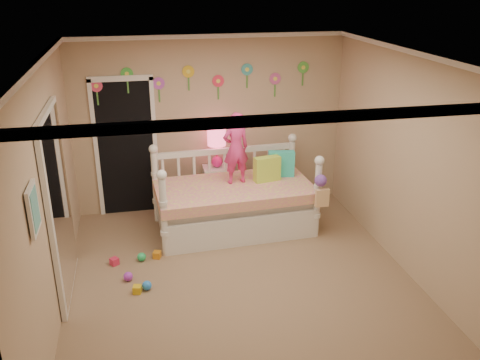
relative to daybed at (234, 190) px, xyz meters
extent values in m
cube|color=#7F684C|center=(-0.18, -1.39, -0.59)|extent=(4.00, 4.50, 0.01)
cube|color=white|center=(-0.18, -1.39, 2.01)|extent=(4.00, 4.50, 0.01)
cube|color=tan|center=(-0.18, 0.86, 0.71)|extent=(4.00, 0.01, 2.60)
cube|color=tan|center=(-2.18, -1.39, 0.71)|extent=(0.01, 4.50, 2.60)
cube|color=tan|center=(1.82, -1.39, 0.71)|extent=(0.01, 4.50, 2.60)
cube|color=#25BCA5|center=(0.74, 0.21, 0.25)|extent=(0.39, 0.19, 0.37)
cube|color=#B7E144|center=(0.49, 0.07, 0.24)|extent=(0.39, 0.20, 0.35)
imported|color=#E83484|center=(0.05, 0.09, 0.57)|extent=(0.40, 0.29, 1.01)
cube|color=white|center=(-0.12, 0.68, -0.25)|extent=(0.42, 0.32, 0.69)
sphere|color=#FA2191|center=(-0.12, 0.68, 0.18)|extent=(0.16, 0.16, 0.16)
cylinder|color=#FA2191|center=(-0.12, 0.68, 0.35)|extent=(0.03, 0.03, 0.34)
cylinder|color=#FD4C72|center=(-0.12, 0.68, 0.56)|extent=(0.27, 0.27, 0.25)
cube|color=black|center=(-1.43, 0.85, 0.44)|extent=(0.90, 0.04, 2.07)
cube|color=white|center=(-2.14, -1.09, 0.46)|extent=(0.07, 1.30, 2.10)
cube|color=white|center=(-2.15, -2.29, 0.96)|extent=(0.05, 0.34, 0.42)
camera|label=1|loc=(-1.25, -6.39, 2.76)|focal=38.20mm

